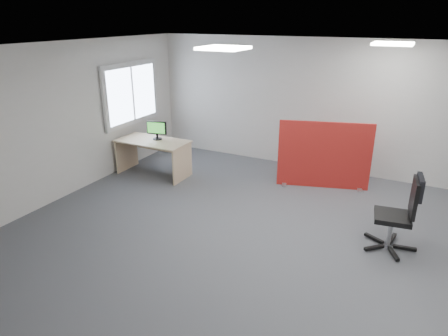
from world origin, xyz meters
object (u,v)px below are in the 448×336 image
at_px(office_chair, 403,209).
at_px(red_divider, 324,156).
at_px(second_desk, 154,149).
at_px(monitor_second, 157,129).

bearing_deg(office_chair, red_divider, 123.44).
height_order(second_desk, office_chair, office_chair).
bearing_deg(red_divider, monitor_second, 177.52).
height_order(monitor_second, office_chair, office_chair).
bearing_deg(office_chair, monitor_second, 161.34).
distance_m(red_divider, second_desk, 3.38).
xyz_separation_m(second_desk, monitor_second, (0.04, 0.08, 0.39)).
distance_m(second_desk, office_chair, 4.82).
distance_m(red_divider, monitor_second, 3.33).
height_order(red_divider, office_chair, red_divider).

